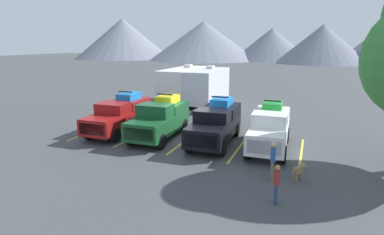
# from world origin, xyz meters

# --- Properties ---
(ground_plane) EXTENTS (240.00, 240.00, 0.00)m
(ground_plane) POSITION_xyz_m (0.00, 0.00, 0.00)
(ground_plane) COLOR #3F4244
(pickup_truck_a) EXTENTS (2.31, 5.66, 2.61)m
(pickup_truck_a) POSITION_xyz_m (-4.77, -0.13, 1.18)
(pickup_truck_a) COLOR maroon
(pickup_truck_a) RESTS_ON ground
(pickup_truck_b) EXTENTS (2.38, 5.37, 2.65)m
(pickup_truck_b) POSITION_xyz_m (-1.73, -0.29, 1.22)
(pickup_truck_b) COLOR #144723
(pickup_truck_b) RESTS_ON ground
(pickup_truck_c) EXTENTS (2.33, 5.72, 2.64)m
(pickup_truck_c) POSITION_xyz_m (1.79, 0.02, 1.20)
(pickup_truck_c) COLOR black
(pickup_truck_c) RESTS_ON ground
(pickup_truck_d) EXTENTS (2.20, 5.28, 2.63)m
(pickup_truck_d) POSITION_xyz_m (4.91, -0.03, 1.21)
(pickup_truck_d) COLOR white
(pickup_truck_d) RESTS_ON ground
(lot_stripe_a) EXTENTS (0.12, 5.50, 0.01)m
(lot_stripe_a) POSITION_xyz_m (-6.67, -0.28, 0.00)
(lot_stripe_a) COLOR gold
(lot_stripe_a) RESTS_ON ground
(lot_stripe_b) EXTENTS (0.12, 5.50, 0.01)m
(lot_stripe_b) POSITION_xyz_m (-3.33, -0.28, 0.00)
(lot_stripe_b) COLOR gold
(lot_stripe_b) RESTS_ON ground
(lot_stripe_c) EXTENTS (0.12, 5.50, 0.01)m
(lot_stripe_c) POSITION_xyz_m (0.00, -0.28, 0.00)
(lot_stripe_c) COLOR gold
(lot_stripe_c) RESTS_ON ground
(lot_stripe_d) EXTENTS (0.12, 5.50, 0.01)m
(lot_stripe_d) POSITION_xyz_m (3.33, -0.28, 0.00)
(lot_stripe_d) COLOR gold
(lot_stripe_d) RESTS_ON ground
(lot_stripe_e) EXTENTS (0.12, 5.50, 0.01)m
(lot_stripe_e) POSITION_xyz_m (6.67, -0.28, 0.00)
(lot_stripe_e) COLOR gold
(lot_stripe_e) RESTS_ON ground
(camper_trailer_a) EXTENTS (2.59, 8.55, 3.70)m
(camper_trailer_a) POSITION_xyz_m (-4.55, 10.34, 1.96)
(camper_trailer_a) COLOR white
(camper_trailer_a) RESTS_ON ground
(camper_trailer_b) EXTENTS (2.52, 7.79, 3.69)m
(camper_trailer_b) POSITION_xyz_m (-2.14, 10.04, 1.95)
(camper_trailer_b) COLOR silver
(camper_trailer_b) RESTS_ON ground
(person_a) EXTENTS (0.24, 0.38, 1.72)m
(person_a) POSITION_xyz_m (5.60, -4.13, 0.99)
(person_a) COLOR #726047
(person_a) RESTS_ON ground
(person_b) EXTENTS (0.22, 0.33, 1.52)m
(person_b) POSITION_xyz_m (5.99, -6.14, 0.88)
(person_b) COLOR navy
(person_b) RESTS_ON ground
(dog) EXTENTS (0.53, 0.75, 0.74)m
(dog) POSITION_xyz_m (6.72, -3.65, 0.50)
(dog) COLOR olive
(dog) RESTS_ON ground
(mountain_ridge) EXTENTS (141.08, 39.42, 16.97)m
(mountain_ridge) POSITION_xyz_m (-4.53, 84.33, 6.84)
(mountain_ridge) COLOR slate
(mountain_ridge) RESTS_ON ground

